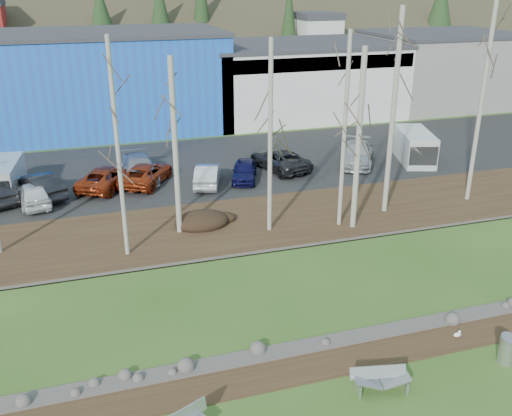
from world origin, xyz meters
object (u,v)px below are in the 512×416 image
object	(u,v)px
car_4	(244,171)
car_2	(106,177)
car_1	(39,186)
car_7	(357,154)
car_8	(146,174)
van_grey	(2,180)
van_white	(415,147)
car_6	(280,159)
car_0	(33,194)
car_5	(208,175)
bench_damaged	(381,380)
litter_bin	(507,350)
car_3	(139,168)
seagull	(458,334)

from	to	relation	value
car_4	car_2	bearing A→B (deg)	-168.91
car_1	car_7	bearing A→B (deg)	155.57
car_2	car_8	world-z (taller)	same
car_1	car_7	world-z (taller)	car_1
car_8	van_grey	bearing A→B (deg)	26.74
van_grey	car_1	bearing A→B (deg)	-18.05
car_4	van_white	world-z (taller)	van_white
car_4	car_6	xyz separation A→B (m)	(2.98, 1.43, 0.07)
car_1	car_7	xyz separation A→B (m)	(21.30, 0.24, -0.00)
car_0	car_5	distance (m)	10.48
car_5	car_7	world-z (taller)	car_7
car_6	van_white	xyz separation A→B (m)	(9.90, -1.18, 0.36)
bench_damaged	van_white	xyz separation A→B (m)	(14.38, 21.13, 0.80)
car_2	car_8	xyz separation A→B (m)	(2.51, 0.00, 0.00)
litter_bin	car_1	xyz separation A→B (m)	(-16.12, 21.59, 0.41)
car_5	car_3	bearing A→B (deg)	-13.96
car_1	car_6	world-z (taller)	car_1
car_5	car_8	bearing A→B (deg)	-3.07
car_0	car_3	bearing A→B (deg)	-166.37
bench_damaged	car_8	world-z (taller)	car_8
car_6	van_grey	size ratio (longest dim) A/B	1.07
car_5	van_white	distance (m)	15.38
car_2	car_5	distance (m)	6.40
car_5	van_grey	distance (m)	12.46
litter_bin	car_6	xyz separation A→B (m)	(-0.47, 22.31, 0.37)
bench_damaged	car_4	bearing A→B (deg)	97.60
litter_bin	car_3	world-z (taller)	car_3
litter_bin	car_7	size ratio (longest dim) A/B	0.19
car_4	car_7	bearing A→B (deg)	25.65
litter_bin	car_4	distance (m)	21.16
bench_damaged	car_2	bearing A→B (deg)	119.83
seagull	van_white	bearing A→B (deg)	39.46
seagull	car_8	size ratio (longest dim) A/B	0.07
bench_damaged	car_6	xyz separation A→B (m)	(4.48, 22.31, 0.44)
car_1	car_5	distance (m)	10.21
bench_damaged	car_4	world-z (taller)	car_4
car_7	van_grey	xyz separation A→B (m)	(-23.44, 0.72, 0.27)
car_4	van_white	bearing A→B (deg)	20.40
car_8	van_grey	world-z (taller)	van_grey
bench_damaged	car_8	size ratio (longest dim) A/B	0.40
car_8	van_white	distance (m)	19.14
car_0	car_8	size ratio (longest dim) A/B	0.84
car_4	car_5	distance (m)	2.50
car_5	van_grey	world-z (taller)	van_grey
seagull	car_1	distance (m)	25.13
car_2	car_8	bearing A→B (deg)	-150.49
litter_bin	van_white	distance (m)	23.14
car_5	car_6	world-z (taller)	car_6
car_5	car_7	bearing A→B (deg)	-156.33
car_1	car_8	xyz separation A→B (m)	(6.44, 0.54, -0.07)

